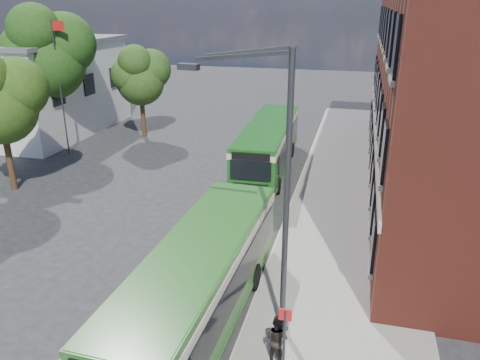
# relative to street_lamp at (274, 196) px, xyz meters

# --- Properties ---
(ground) EXTENTS (120.00, 120.00, 0.00)m
(ground) POSITION_rel_street_lamp_xyz_m (-4.84, 2.00, -4.79)
(ground) COLOR #262628
(ground) RESTS_ON ground
(pavement) EXTENTS (6.00, 48.00, 0.15)m
(pavement) POSITION_rel_street_lamp_xyz_m (2.16, 10.00, -4.72)
(pavement) COLOR gray
(pavement) RESTS_ON ground
(kerb_line) EXTENTS (0.12, 48.00, 0.01)m
(kerb_line) POSITION_rel_street_lamp_xyz_m (-0.89, 10.00, -4.79)
(kerb_line) COLOR beige
(kerb_line) RESTS_ON ground
(white_building) EXTENTS (9.40, 13.40, 7.30)m
(white_building) POSITION_rel_street_lamp_xyz_m (-22.84, 20.00, -1.13)
(white_building) COLOR silver
(white_building) RESTS_ON ground
(flagpole) EXTENTS (0.95, 0.10, 9.00)m
(flagpole) POSITION_rel_street_lamp_xyz_m (-17.29, 15.00, 0.15)
(flagpole) COLOR #343639
(flagpole) RESTS_ON ground
(street_lamp) EXTENTS (2.96, 2.38, 9.00)m
(street_lamp) POSITION_rel_street_lamp_xyz_m (0.00, 0.00, 0.00)
(street_lamp) COLOR #343639
(street_lamp) RESTS_ON ground
(bus_stop_sign) EXTENTS (0.35, 0.08, 2.52)m
(bus_stop_sign) POSITION_rel_street_lamp_xyz_m (0.76, -2.20, -3.28)
(bus_stop_sign) COLOR #343639
(bus_stop_sign) RESTS_ON ground
(bus_front) EXTENTS (2.89, 10.84, 3.02)m
(bus_front) POSITION_rel_street_lamp_xyz_m (-2.29, -0.30, -2.96)
(bus_front) COLOR #286421
(bus_front) RESTS_ON ground
(bus_rear) EXTENTS (2.98, 11.63, 3.02)m
(bus_rear) POSITION_rel_street_lamp_xyz_m (-3.14, 15.26, -2.96)
(bus_rear) COLOR #175818
(bus_rear) RESTS_ON ground
(pedestrian_b) EXTENTS (0.94, 0.85, 1.56)m
(pedestrian_b) POSITION_rel_street_lamp_xyz_m (0.45, -1.47, -3.86)
(pedestrian_b) COLOR black
(pedestrian_b) RESTS_ON pavement
(tree_mid) EXTENTS (5.94, 5.65, 10.03)m
(tree_mid) POSITION_rel_street_lamp_xyz_m (-18.97, 16.37, 2.02)
(tree_mid) COLOR #392614
(tree_mid) RESTS_ON ground
(tree_right) EXTENTS (4.22, 4.01, 7.13)m
(tree_right) POSITION_rel_street_lamp_xyz_m (-14.14, 20.54, 0.04)
(tree_right) COLOR #392614
(tree_right) RESTS_ON ground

